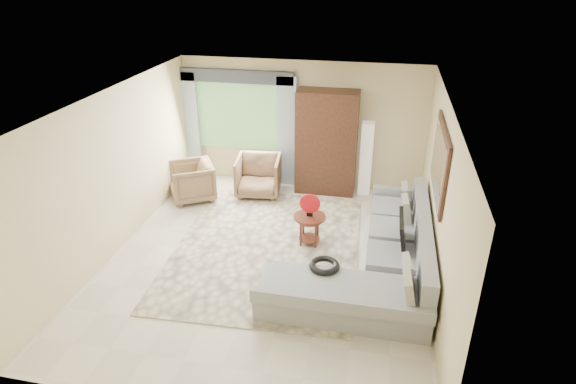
% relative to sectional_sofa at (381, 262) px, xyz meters
% --- Properties ---
extents(ground, '(6.00, 6.00, 0.00)m').
position_rel_sectional_sofa_xyz_m(ground, '(-1.78, 0.18, -0.28)').
color(ground, silver).
rests_on(ground, ground).
extents(area_rug, '(3.17, 4.12, 0.02)m').
position_rel_sectional_sofa_xyz_m(area_rug, '(-1.88, 0.50, -0.27)').
color(area_rug, beige).
rests_on(area_rug, ground).
extents(sectional_sofa, '(2.30, 3.46, 0.90)m').
position_rel_sectional_sofa_xyz_m(sectional_sofa, '(0.00, 0.00, 0.00)').
color(sectional_sofa, '#A5A8AD').
rests_on(sectional_sofa, ground).
extents(tv_screen, '(0.14, 0.74, 0.48)m').
position_rel_sectional_sofa_xyz_m(tv_screen, '(0.27, 0.22, 0.44)').
color(tv_screen, black).
rests_on(tv_screen, sectional_sofa).
extents(garden_hose, '(0.43, 0.43, 0.09)m').
position_rel_sectional_sofa_xyz_m(garden_hose, '(-0.78, -0.63, 0.26)').
color(garden_hose, black).
rests_on(garden_hose, sectional_sofa).
extents(coffee_table, '(0.54, 0.54, 0.54)m').
position_rel_sectional_sofa_xyz_m(coffee_table, '(-1.21, 0.75, -0.00)').
color(coffee_table, '#471F12').
rests_on(coffee_table, ground).
extents(red_disc, '(0.34, 0.03, 0.34)m').
position_rel_sectional_sofa_xyz_m(red_disc, '(-1.21, 0.75, 0.48)').
color(red_disc, red).
rests_on(red_disc, coffee_table).
extents(armchair_left, '(1.13, 1.12, 0.76)m').
position_rel_sectional_sofa_xyz_m(armchair_left, '(-3.78, 1.97, 0.10)').
color(armchair_left, olive).
rests_on(armchair_left, ground).
extents(armchair_right, '(0.96, 0.98, 0.81)m').
position_rel_sectional_sofa_xyz_m(armchair_right, '(-2.54, 2.44, 0.12)').
color(armchair_right, '#846148').
rests_on(armchair_right, ground).
extents(potted_plant, '(0.54, 0.48, 0.52)m').
position_rel_sectional_sofa_xyz_m(potted_plant, '(-3.83, 2.65, -0.02)').
color(potted_plant, '#999999').
rests_on(potted_plant, ground).
extents(armoire, '(1.20, 0.55, 2.10)m').
position_rel_sectional_sofa_xyz_m(armoire, '(-1.23, 2.90, 0.77)').
color(armoire, black).
rests_on(armoire, ground).
extents(floor_lamp, '(0.24, 0.24, 1.50)m').
position_rel_sectional_sofa_xyz_m(floor_lamp, '(-0.43, 2.96, 0.47)').
color(floor_lamp, silver).
rests_on(floor_lamp, ground).
extents(window, '(1.80, 0.04, 1.40)m').
position_rel_sectional_sofa_xyz_m(window, '(-3.13, 3.15, 1.12)').
color(window, '#669E59').
rests_on(window, wall_back).
extents(curtain_left, '(0.40, 0.08, 2.30)m').
position_rel_sectional_sofa_xyz_m(curtain_left, '(-4.18, 3.06, 0.87)').
color(curtain_left, '#9EB7CC').
rests_on(curtain_left, ground).
extents(curtain_right, '(0.40, 0.08, 2.30)m').
position_rel_sectional_sofa_xyz_m(curtain_right, '(-2.08, 3.06, 0.87)').
color(curtain_right, '#9EB7CC').
rests_on(curtain_right, ground).
extents(valance, '(2.40, 0.12, 0.26)m').
position_rel_sectional_sofa_xyz_m(valance, '(-3.13, 3.08, 1.97)').
color(valance, '#1E232D').
rests_on(valance, wall_back).
extents(wall_mirror, '(0.05, 1.70, 1.05)m').
position_rel_sectional_sofa_xyz_m(wall_mirror, '(0.68, 0.53, 1.47)').
color(wall_mirror, black).
rests_on(wall_mirror, wall_right).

